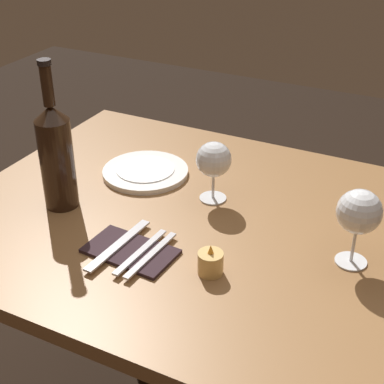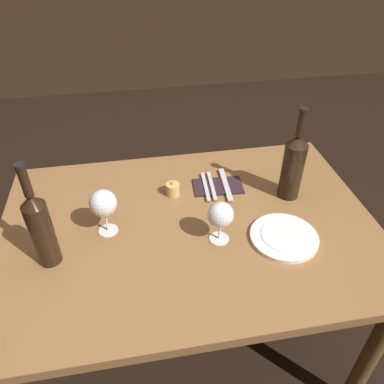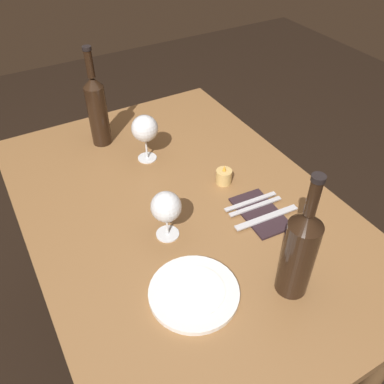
# 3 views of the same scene
# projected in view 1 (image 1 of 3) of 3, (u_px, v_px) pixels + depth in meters

# --- Properties ---
(dining_table) EXTENTS (1.30, 0.90, 0.74)m
(dining_table) POSITION_uv_depth(u_px,v_px,m) (229.00, 257.00, 1.35)
(dining_table) COLOR olive
(dining_table) RESTS_ON ground
(wine_glass_left) EXTENTS (0.09, 0.09, 0.15)m
(wine_glass_left) POSITION_uv_depth(u_px,v_px,m) (214.00, 161.00, 1.36)
(wine_glass_left) COLOR white
(wine_glass_left) RESTS_ON dining_table
(wine_glass_right) EXTENTS (0.09, 0.09, 0.17)m
(wine_glass_right) POSITION_uv_depth(u_px,v_px,m) (359.00, 213.00, 1.13)
(wine_glass_right) COLOR white
(wine_glass_right) RESTS_ON dining_table
(wine_bottle_second) EXTENTS (0.08, 0.08, 0.36)m
(wine_bottle_second) POSITION_uv_depth(u_px,v_px,m) (56.00, 154.00, 1.32)
(wine_bottle_second) COLOR black
(wine_bottle_second) RESTS_ON dining_table
(votive_candle) EXTENTS (0.05, 0.05, 0.07)m
(votive_candle) POSITION_uv_depth(u_px,v_px,m) (210.00, 263.00, 1.15)
(votive_candle) COLOR #DBB266
(votive_candle) RESTS_ON dining_table
(dinner_plate) EXTENTS (0.23, 0.23, 0.02)m
(dinner_plate) POSITION_uv_depth(u_px,v_px,m) (145.00, 171.00, 1.51)
(dinner_plate) COLOR white
(dinner_plate) RESTS_ON dining_table
(folded_napkin) EXTENTS (0.20, 0.12, 0.01)m
(folded_napkin) POSITION_uv_depth(u_px,v_px,m) (130.00, 251.00, 1.21)
(folded_napkin) COLOR #2D1E23
(folded_napkin) RESTS_ON dining_table
(fork_inner) EXTENTS (0.03, 0.18, 0.00)m
(fork_inner) POSITION_uv_depth(u_px,v_px,m) (140.00, 252.00, 1.20)
(fork_inner) COLOR silver
(fork_inner) RESTS_ON folded_napkin
(fork_outer) EXTENTS (0.03, 0.18, 0.00)m
(fork_outer) POSITION_uv_depth(u_px,v_px,m) (151.00, 255.00, 1.19)
(fork_outer) COLOR silver
(fork_outer) RESTS_ON folded_napkin
(table_knife) EXTENTS (0.03, 0.21, 0.00)m
(table_knife) POSITION_uv_depth(u_px,v_px,m) (118.00, 245.00, 1.22)
(table_knife) COLOR silver
(table_knife) RESTS_ON folded_napkin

